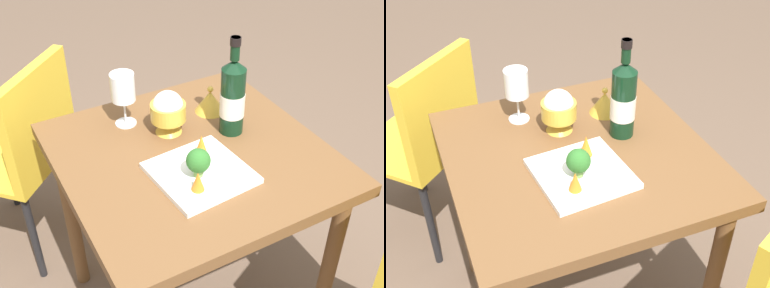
% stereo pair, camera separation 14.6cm
% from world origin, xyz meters
% --- Properties ---
extents(dining_table, '(0.77, 0.77, 0.73)m').
position_xyz_m(dining_table, '(0.00, 0.00, 0.63)').
color(dining_table, brown).
rests_on(dining_table, ground_plane).
extents(chair_by_wall, '(0.57, 0.57, 0.85)m').
position_xyz_m(chair_by_wall, '(-0.59, -0.38, 0.53)').
color(chair_by_wall, gold).
rests_on(chair_by_wall, ground_plane).
extents(wine_bottle, '(0.08, 0.08, 0.32)m').
position_xyz_m(wine_bottle, '(-0.04, 0.16, 0.86)').
color(wine_bottle, black).
rests_on(wine_bottle, dining_table).
extents(wine_glass, '(0.08, 0.08, 0.18)m').
position_xyz_m(wine_glass, '(-0.24, -0.11, 0.86)').
color(wine_glass, white).
rests_on(wine_glass, dining_table).
extents(rice_bowl, '(0.11, 0.11, 0.14)m').
position_xyz_m(rice_bowl, '(-0.13, -0.01, 0.81)').
color(rice_bowl, gold).
rests_on(rice_bowl, dining_table).
extents(rice_bowl_lid, '(0.10, 0.10, 0.09)m').
position_xyz_m(rice_bowl_lid, '(-0.17, 0.16, 0.77)').
color(rice_bowl_lid, gold).
rests_on(rice_bowl_lid, dining_table).
extents(serving_plate, '(0.27, 0.27, 0.02)m').
position_xyz_m(serving_plate, '(0.11, -0.03, 0.74)').
color(serving_plate, white).
rests_on(serving_plate, dining_table).
extents(broccoli_floret, '(0.07, 0.07, 0.09)m').
position_xyz_m(broccoli_floret, '(0.12, -0.05, 0.80)').
color(broccoli_floret, '#729E4C').
rests_on(broccoli_floret, serving_plate).
extents(carrot_garnish_left, '(0.04, 0.04, 0.07)m').
position_xyz_m(carrot_garnish_left, '(0.04, 0.01, 0.78)').
color(carrot_garnish_left, orange).
rests_on(carrot_garnish_left, serving_plate).
extents(carrot_garnish_right, '(0.04, 0.04, 0.06)m').
position_xyz_m(carrot_garnish_right, '(0.17, -0.08, 0.78)').
color(carrot_garnish_right, orange).
rests_on(carrot_garnish_right, serving_plate).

